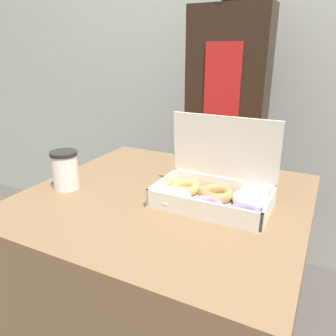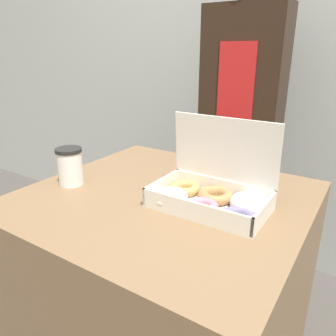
# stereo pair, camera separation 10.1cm
# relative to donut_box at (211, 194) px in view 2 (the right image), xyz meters

# --- Properties ---
(wall_back) EXTENTS (10.00, 0.05, 2.60)m
(wall_back) POSITION_rel_donut_box_xyz_m (-0.15, 1.02, 0.50)
(wall_back) COLOR #B2B7B2
(wall_back) RESTS_ON ground_plane
(table) EXTENTS (0.84, 0.79, 0.76)m
(table) POSITION_rel_donut_box_xyz_m (-0.15, -0.01, -0.42)
(table) COLOR brown
(table) RESTS_ON ground_plane
(donut_box) EXTENTS (0.36, 0.24, 0.25)m
(donut_box) POSITION_rel_donut_box_xyz_m (0.00, 0.00, 0.00)
(donut_box) COLOR white
(donut_box) RESTS_ON table
(coffee_cup) EXTENTS (0.09, 0.09, 0.12)m
(coffee_cup) POSITION_rel_donut_box_xyz_m (-0.47, -0.10, 0.03)
(coffee_cup) COLOR white
(coffee_cup) RESTS_ON table
(person_customer) EXTENTS (0.36, 0.23, 1.62)m
(person_customer) POSITION_rel_donut_box_xyz_m (-0.18, 0.67, 0.13)
(person_customer) COLOR #665B51
(person_customer) RESTS_ON ground_plane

